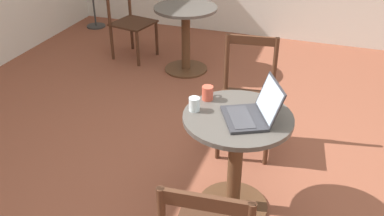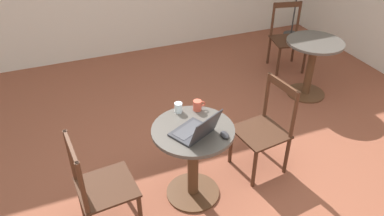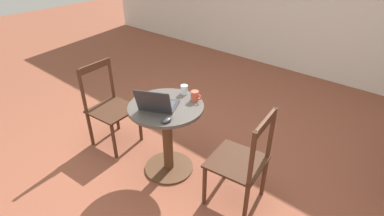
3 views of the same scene
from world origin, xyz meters
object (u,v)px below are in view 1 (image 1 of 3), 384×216
Objects in this scene: laptop at (252,112)px; mug at (208,93)px; cafe_table_near at (236,148)px; drinking_glass at (194,104)px; chair_mid_back at (130,21)px; cafe_table_mid at (186,28)px; mouse at (274,103)px; chair_near_right at (247,98)px.

mug is at bearing 65.10° from laptop.
cafe_table_near is 0.29m from laptop.
drinking_glass reaches higher than cafe_table_near.
chair_mid_back is at bearing 37.97° from mug.
drinking_glass is (-0.16, 0.04, -0.00)m from mug.
cafe_table_near is at bearing -152.10° from cafe_table_mid.
cafe_table_mid is at bearing 27.90° from cafe_table_near.
laptop is at bearing 154.57° from mouse.
chair_near_right is 8.96× the size of mouse.
cafe_table_near is at bearing -139.96° from chair_mid_back.
laptop is at bearing -150.35° from cafe_table_mid.
chair_near_right is at bearing 13.36° from laptop.
chair_near_right is 2.18m from chair_mid_back.
chair_near_right is 10.43× the size of drinking_glass.
chair_mid_back is at bearing 50.86° from chair_near_right.
mouse is at bearing -25.43° from laptop.
chair_mid_back is (0.15, 0.74, -0.05)m from cafe_table_mid.
cafe_table_near is at bearing 82.41° from laptop.
mug is (-1.83, -0.81, 0.28)m from cafe_table_mid.
laptop is (-2.14, -1.87, 0.33)m from chair_mid_back.
chair_mid_back is 2.77m from mouse.
chair_near_right is 8.14× the size of mug.
mouse is at bearing -64.46° from drinking_glass.
drinking_glass is (-0.21, 0.45, 0.03)m from mouse.
mouse is (0.20, -0.10, -0.03)m from laptop.
mouse is (0.19, -0.18, 0.25)m from cafe_table_near.
cafe_table_near is 6.56× the size of mug.
chair_mid_back is at bearing 45.47° from mouse.
chair_near_right is at bearing -12.60° from drinking_glass.
mug is at bearing -142.03° from chair_mid_back.
laptop is at bearing -138.79° from chair_mid_back.
mug is (-0.05, 0.41, 0.03)m from mouse.
mouse is 0.50m from drinking_glass.
mug reaches higher than mouse.
chair_mid_back is at bearing 35.21° from drinking_glass.
chair_mid_back is 8.96× the size of mouse.
laptop is 4.72× the size of drinking_glass.
cafe_table_near is 1.78× the size of laptop.
laptop is at bearing -114.90° from mug.
laptop is (-0.76, -0.18, 0.33)m from chair_near_right.
chair_near_right and chair_mid_back have the same top height.
mug is at bearing -156.18° from cafe_table_mid.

